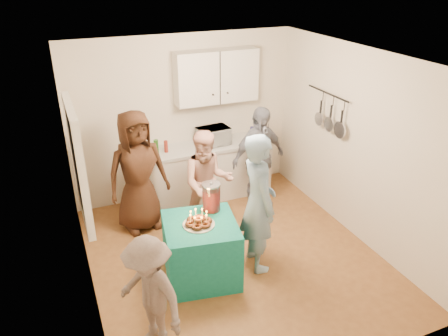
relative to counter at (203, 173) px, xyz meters
name	(u,v)px	position (x,y,z in m)	size (l,w,h in m)	color
floor	(234,257)	(-0.20, -1.70, -0.43)	(4.00, 4.00, 0.00)	brown
ceiling	(237,59)	(-0.20, -1.70, 2.17)	(4.00, 4.00, 0.00)	white
back_wall	(184,118)	(-0.20, 0.30, 0.87)	(3.60, 3.60, 0.00)	silver
left_wall	(80,197)	(-2.00, -1.70, 0.87)	(4.00, 4.00, 0.00)	silver
right_wall	(358,146)	(1.60, -1.70, 0.87)	(4.00, 4.00, 0.00)	silver
window_night	(76,164)	(-1.97, -1.40, 1.12)	(0.04, 1.00, 1.20)	black
counter	(203,173)	(0.00, 0.00, 0.00)	(2.20, 0.58, 0.86)	white
countertop	(203,147)	(0.00, 0.00, 0.46)	(2.24, 0.62, 0.05)	beige
upper_cabinet	(216,76)	(0.30, 0.15, 1.52)	(1.30, 0.30, 0.80)	white
pot_rack	(325,110)	(1.52, -1.00, 1.17)	(0.12, 1.00, 0.60)	black
microwave	(213,136)	(0.18, 0.00, 0.62)	(0.49, 0.34, 0.27)	white
party_table	(201,250)	(-0.73, -1.89, -0.05)	(0.85, 0.85, 0.76)	#12796B
donut_cake	(199,218)	(-0.75, -1.91, 0.42)	(0.38, 0.38, 0.18)	#381C0C
punch_jar	(211,198)	(-0.49, -1.64, 0.50)	(0.22, 0.22, 0.34)	red
man_birthday	(258,203)	(0.01, -1.93, 0.47)	(0.65, 0.43, 1.79)	#86A8C4
woman_back_left	(137,172)	(-1.15, -0.49, 0.46)	(0.87, 0.57, 1.78)	brown
woman_back_center	(207,183)	(-0.28, -0.94, 0.33)	(0.74, 0.57, 1.51)	#D87E70
woman_back_right	(259,159)	(0.68, -0.61, 0.39)	(0.96, 0.40, 1.64)	black
child_near_left	(150,294)	(-1.54, -2.70, 0.21)	(0.82, 0.47, 1.27)	#645450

